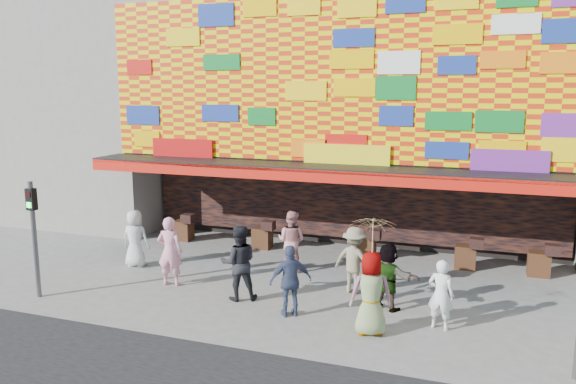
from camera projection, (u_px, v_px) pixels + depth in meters
name	position (u px, v px, depth m)	size (l,w,h in m)	color
ground	(286.00, 306.00, 13.75)	(90.00, 90.00, 0.00)	slate
shop_building	(362.00, 90.00, 20.38)	(15.20, 9.40, 10.00)	gray
neighbor_left	(67.00, 72.00, 24.38)	(11.00, 8.00, 12.00)	gray
signal_left	(34.00, 226.00, 14.07)	(0.22, 0.20, 3.00)	#59595B
ped_a	(135.00, 239.00, 16.73)	(0.84, 0.55, 1.72)	silver
ped_b	(170.00, 251.00, 15.09)	(0.69, 0.45, 1.90)	pink
ped_c	(239.00, 263.00, 14.06)	(0.93, 0.73, 1.92)	black
ped_d	(354.00, 260.00, 14.54)	(1.13, 0.65, 1.76)	gray
ped_e	(291.00, 281.00, 13.04)	(1.00, 0.42, 1.71)	#394565
ped_f	(388.00, 277.00, 13.45)	(1.52, 0.48, 1.64)	gray
ped_g	(371.00, 294.00, 12.03)	(0.90, 0.59, 1.85)	gray
ped_h	(441.00, 294.00, 12.34)	(0.58, 0.38, 1.59)	white
ped_i	(291.00, 241.00, 16.38)	(0.86, 0.67, 1.78)	#D08886
parasol	(373.00, 238.00, 11.81)	(1.13, 1.14, 1.85)	beige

